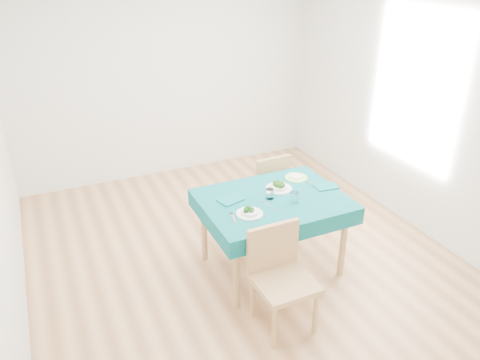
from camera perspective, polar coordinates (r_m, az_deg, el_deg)
name	(u,v)px	position (r m, az deg, el deg)	size (l,w,h in m)	color
room_shell	(240,130)	(4.17, 0.00, 6.14)	(4.02, 4.52, 2.73)	#9E6C42
table	(272,234)	(4.45, 3.91, -6.54)	(1.29, 0.98, 0.76)	#075155
chair_near	(285,269)	(3.70, 5.53, -10.69)	(0.45, 0.50, 1.13)	#A47C4D
chair_far	(264,182)	(5.14, 2.98, -0.26)	(0.39, 0.43, 0.98)	#A47C4D
bowl_near	(250,211)	(3.98, 1.17, -3.76)	(0.23, 0.23, 0.07)	white
bowl_far	(279,185)	(4.40, 4.76, -0.66)	(0.25, 0.25, 0.08)	white
fork_near	(234,218)	(3.94, -0.79, -4.62)	(0.02, 0.17, 0.00)	silver
knife_near	(269,206)	(4.13, 3.60, -3.14)	(0.02, 0.20, 0.00)	silver
fork_far	(277,192)	(4.37, 4.48, -1.42)	(0.02, 0.18, 0.00)	silver
knife_far	(312,185)	(4.52, 8.81, -0.62)	(0.02, 0.21, 0.00)	silver
napkin_near	(231,200)	(4.21, -1.12, -2.41)	(0.22, 0.15, 0.01)	#0B5B5E
napkin_far	(326,186)	(4.51, 10.50, -0.77)	(0.21, 0.15, 0.01)	#0B5B5E
tumbler_center	(270,194)	(4.23, 3.64, -1.68)	(0.07, 0.07, 0.09)	white
tumbler_side	(294,197)	(4.18, 6.60, -2.11)	(0.08, 0.08, 0.10)	white
side_plate	(296,178)	(4.64, 6.85, 0.29)	(0.22, 0.22, 0.01)	#ACE46F
bread_slice	(296,176)	(4.64, 6.86, 0.44)	(0.11, 0.11, 0.02)	beige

